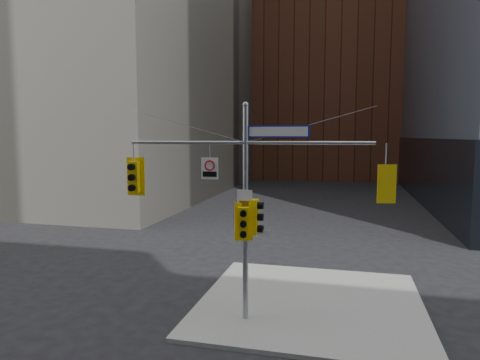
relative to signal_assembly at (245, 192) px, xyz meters
The scene contains 13 objects.
ground 4.85m from the signal_assembly, 90.00° to the right, with size 160.00×160.00×0.00m, color black.
sidewalk_corner 5.18m from the signal_assembly, 45.10° to the left, with size 8.00×8.00×0.15m, color gray.
brick_midrise 56.82m from the signal_assembly, 90.00° to the left, with size 26.00×20.00×28.00m, color brown.
signal_assembly is the anchor object (origin of this frame).
traffic_light_west_arm 3.99m from the signal_assembly, behind, with size 0.64×0.53×1.34m.
traffic_light_east_arm 4.32m from the signal_assembly, ahead, with size 0.55×0.50×1.16m.
traffic_light_pole_side 0.88m from the signal_assembly, ahead, with size 0.44×0.38×1.14m.
traffic_light_pole_front 1.01m from the signal_assembly, 90.27° to the right, with size 0.59×0.54×1.25m.
street_sign_blade 2.20m from the signal_assembly, ahead, with size 1.99×0.10×0.39m.
regulatory_sign_arm 1.43m from the signal_assembly, behind, with size 0.57×0.06×0.72m.
regulatory_sign_pole 0.29m from the signal_assembly, 90.00° to the right, with size 0.49×0.05×0.65m.
street_blade_ew 1.39m from the signal_assembly, ahead, with size 0.72×0.08×0.14m.
street_blade_ns 1.72m from the signal_assembly, 90.00° to the left, with size 0.06×0.83×0.17m.
Camera 1 is at (3.17, -11.39, 6.22)m, focal length 32.00 mm.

